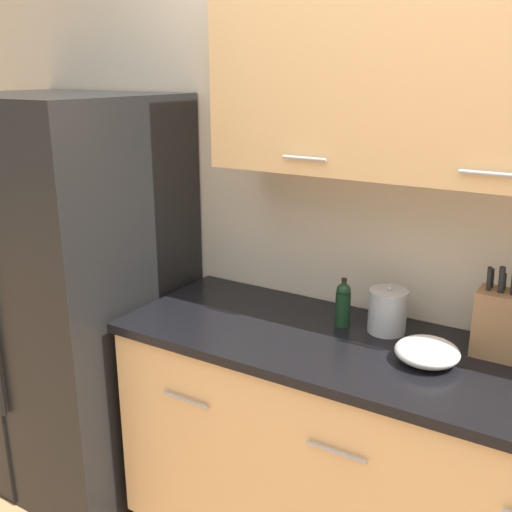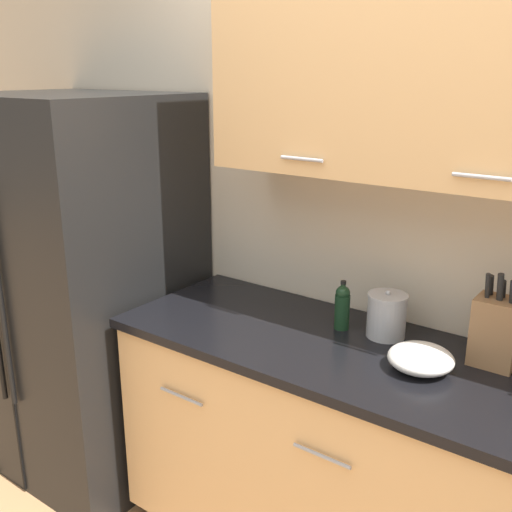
{
  "view_description": "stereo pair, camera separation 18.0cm",
  "coord_description": "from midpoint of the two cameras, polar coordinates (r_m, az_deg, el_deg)",
  "views": [
    {
      "loc": [
        0.49,
        -0.89,
        1.84
      ],
      "look_at": [
        -0.61,
        0.9,
        1.18
      ],
      "focal_mm": 42.0,
      "sensor_mm": 36.0,
      "label": 1
    },
    {
      "loc": [
        0.64,
        -0.79,
        1.84
      ],
      "look_at": [
        -0.61,
        0.9,
        1.18
      ],
      "focal_mm": 42.0,
      "sensor_mm": 36.0,
      "label": 2
    }
  ],
  "objects": [
    {
      "name": "refrigerator",
      "position": [
        2.87,
        -19.3,
        -3.42
      ],
      "size": [
        0.94,
        0.82,
        1.75
      ],
      "color": "black",
      "rests_on": "ground_plane"
    },
    {
      "name": "counter_unit",
      "position": [
        2.25,
        15.85,
        -20.8
      ],
      "size": [
        2.46,
        0.64,
        0.93
      ],
      "color": "black",
      "rests_on": "ground_plane"
    },
    {
      "name": "knife_block",
      "position": [
        2.09,
        19.71,
        -5.97
      ],
      "size": [
        0.14,
        0.12,
        0.32
      ],
      "color": "olive",
      "rests_on": "counter_unit"
    },
    {
      "name": "wall_back",
      "position": [
        2.14,
        16.92,
        5.96
      ],
      "size": [
        10.0,
        0.39,
        2.6
      ],
      "color": "beige",
      "rests_on": "ground_plane"
    },
    {
      "name": "oil_bottle",
      "position": [
        2.21,
        5.98,
        -4.55
      ],
      "size": [
        0.06,
        0.06,
        0.18
      ],
      "color": "black",
      "rests_on": "counter_unit"
    },
    {
      "name": "mixing_bowl",
      "position": [
        2.0,
        13.51,
        -8.92
      ],
      "size": [
        0.21,
        0.21,
        0.08
      ],
      "color": "white",
      "rests_on": "counter_unit"
    },
    {
      "name": "steel_canister",
      "position": [
        2.18,
        10.12,
        -5.21
      ],
      "size": [
        0.14,
        0.14,
        0.17
      ],
      "color": "#A3A3A5",
      "rests_on": "counter_unit"
    }
  ]
}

